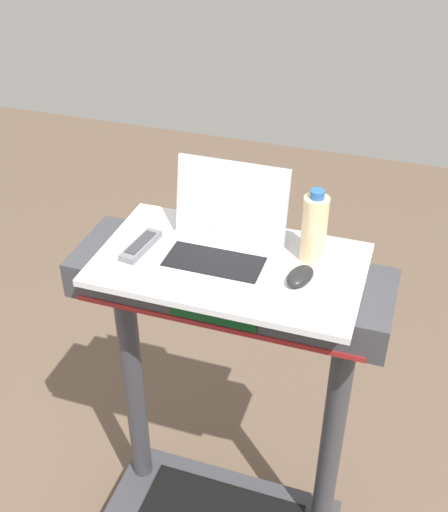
{
  "coord_description": "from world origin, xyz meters",
  "views": [
    {
      "loc": [
        0.43,
        -0.65,
        2.2
      ],
      "look_at": [
        0.0,
        0.65,
        1.24
      ],
      "focal_mm": 44.73,
      "sensor_mm": 36.0,
      "label": 1
    }
  ],
  "objects_px": {
    "laptop": "(221,241)",
    "tv_remote": "(141,246)",
    "computer_mouse": "(300,276)",
    "water_bottle": "(314,228)"
  },
  "relations": [
    {
      "from": "laptop",
      "to": "tv_remote",
      "type": "bearing_deg",
      "value": -168.17
    },
    {
      "from": "computer_mouse",
      "to": "tv_remote",
      "type": "xyz_separation_m",
      "value": [
        -0.46,
        0.01,
        -0.01
      ]
    },
    {
      "from": "computer_mouse",
      "to": "water_bottle",
      "type": "bearing_deg",
      "value": 102.17
    },
    {
      "from": "laptop",
      "to": "tv_remote",
      "type": "height_order",
      "value": "laptop"
    },
    {
      "from": "water_bottle",
      "to": "tv_remote",
      "type": "relative_size",
      "value": 1.29
    },
    {
      "from": "laptop",
      "to": "water_bottle",
      "type": "bearing_deg",
      "value": 16.82
    },
    {
      "from": "computer_mouse",
      "to": "tv_remote",
      "type": "relative_size",
      "value": 0.61
    },
    {
      "from": "laptop",
      "to": "computer_mouse",
      "type": "relative_size",
      "value": 3.2
    },
    {
      "from": "laptop",
      "to": "computer_mouse",
      "type": "bearing_deg",
      "value": -9.62
    },
    {
      "from": "laptop",
      "to": "computer_mouse",
      "type": "distance_m",
      "value": 0.24
    }
  ]
}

